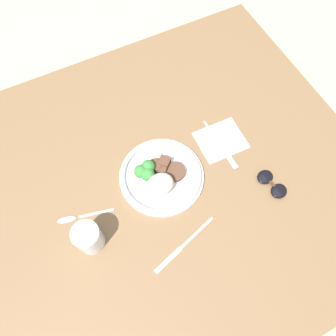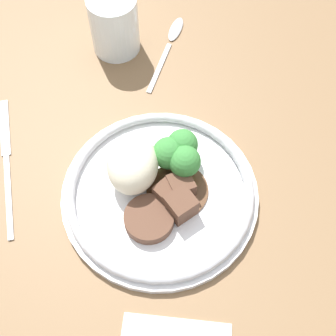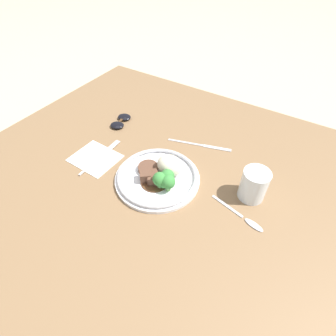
% 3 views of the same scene
% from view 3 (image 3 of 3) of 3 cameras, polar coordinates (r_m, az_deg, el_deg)
% --- Properties ---
extents(ground_plane, '(8.00, 8.00, 0.00)m').
position_cam_3_polar(ground_plane, '(0.79, -0.14, -4.69)').
color(ground_plane, tan).
extents(dining_table, '(1.26, 1.07, 0.04)m').
position_cam_3_polar(dining_table, '(0.78, -0.14, -3.82)').
color(dining_table, brown).
rests_on(dining_table, ground).
extents(napkin, '(0.14, 0.12, 0.00)m').
position_cam_3_polar(napkin, '(0.86, -15.57, 2.08)').
color(napkin, white).
rests_on(napkin, dining_table).
extents(plate, '(0.25, 0.25, 0.07)m').
position_cam_3_polar(plate, '(0.75, -1.89, -1.63)').
color(plate, white).
rests_on(plate, dining_table).
extents(juice_glass, '(0.07, 0.07, 0.09)m').
position_cam_3_polar(juice_glass, '(0.73, 18.11, -3.65)').
color(juice_glass, '#F4AD19').
rests_on(juice_glass, dining_table).
extents(fork, '(0.02, 0.19, 0.00)m').
position_cam_3_polar(fork, '(0.87, -13.75, 3.10)').
color(fork, '#B7B7BC').
rests_on(fork, napkin).
extents(knife, '(0.21, 0.07, 0.00)m').
position_cam_3_polar(knife, '(0.88, 7.33, 4.92)').
color(knife, '#B7B7BC').
rests_on(knife, dining_table).
extents(spoon, '(0.16, 0.05, 0.01)m').
position_cam_3_polar(spoon, '(0.71, 16.79, -10.80)').
color(spoon, '#B7B7BC').
rests_on(spoon, dining_table).
extents(sunglasses, '(0.07, 0.11, 0.02)m').
position_cam_3_polar(sunglasses, '(0.99, -10.24, 10.02)').
color(sunglasses, black).
rests_on(sunglasses, dining_table).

